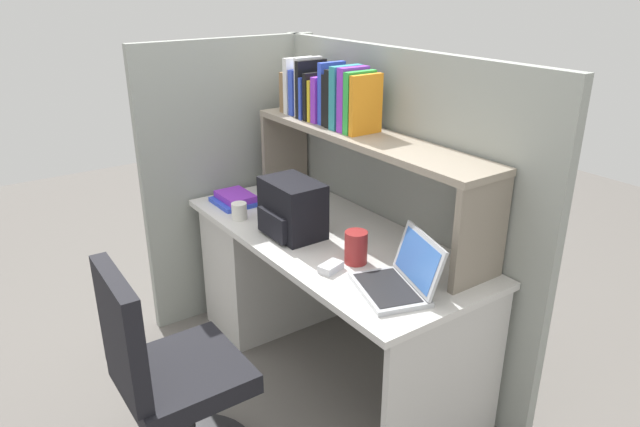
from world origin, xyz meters
TOP-DOWN VIEW (x-y plane):
  - ground_plane at (0.00, 0.00)m, footprint 8.00×8.00m
  - desk at (-0.39, 0.00)m, footprint 1.60×0.70m
  - cubicle_partition_rear at (0.00, 0.38)m, footprint 1.84×0.05m
  - cubicle_partition_left at (-0.85, -0.05)m, footprint 0.05×1.06m
  - overhead_hutch at (0.00, 0.20)m, footprint 1.44×0.28m
  - reference_books_on_shelf at (-0.29, 0.20)m, footprint 0.63×0.18m
  - laptop at (0.57, -0.08)m, footprint 0.37×0.34m
  - backpack at (-0.11, -0.13)m, footprint 0.30×0.23m
  - computer_mouse at (0.29, -0.20)m, footprint 0.09×0.12m
  - paper_cup at (-0.41, -0.25)m, footprint 0.08×0.08m
  - snack_canister at (0.29, -0.07)m, footprint 0.10×0.10m
  - desk_book_stack at (-0.61, -0.17)m, footprint 0.23×0.20m
  - office_chair at (0.22, -0.89)m, footprint 0.52×0.52m

SIDE VIEW (x-z plane):
  - ground_plane at x=0.00m, z-range 0.00..0.00m
  - office_chair at x=0.22m, z-range -0.07..0.86m
  - desk at x=-0.39m, z-range 0.04..0.77m
  - computer_mouse at x=0.29m, z-range 0.73..0.76m
  - desk_book_stack at x=-0.61m, z-range 0.73..0.78m
  - paper_cup at x=-0.41m, z-range 0.73..0.81m
  - cubicle_partition_rear at x=0.00m, z-range 0.00..1.55m
  - cubicle_partition_left at x=-0.85m, z-range 0.00..1.55m
  - laptop at x=0.57m, z-range 0.67..0.89m
  - snack_canister at x=0.29m, z-range 0.73..0.87m
  - backpack at x=-0.11m, z-range 0.73..0.98m
  - overhead_hutch at x=0.00m, z-range 0.86..1.31m
  - reference_books_on_shelf at x=-0.29m, z-range 1.17..1.46m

